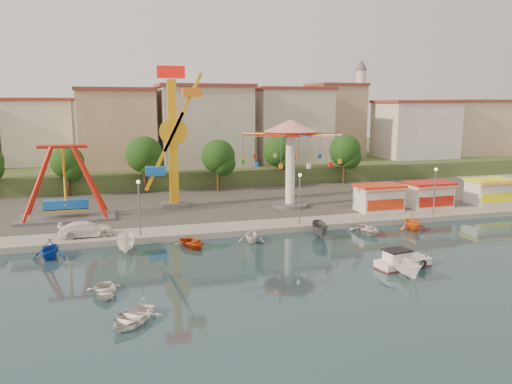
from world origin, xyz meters
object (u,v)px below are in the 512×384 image
object	(u,v)px
pirate_ship_ride	(65,184)
kamikaze_tower	(175,140)
van	(86,229)
skiff	(406,267)
rowboat_a	(105,290)
wave_swinger	(291,143)
cabin_motorboat	(402,262)

from	to	relation	value
pirate_ship_ride	kamikaze_tower	world-z (taller)	kamikaze_tower
kamikaze_tower	van	bearing A→B (deg)	-131.40
skiff	pirate_ship_ride	bearing A→B (deg)	140.07
rowboat_a	van	xyz separation A→B (m)	(-1.73, 14.02, 0.97)
pirate_ship_ride	wave_swinger	size ratio (longest dim) A/B	0.86
rowboat_a	cabin_motorboat	bearing A→B (deg)	-3.91
pirate_ship_ride	van	world-z (taller)	pirate_ship_ride
pirate_ship_ride	rowboat_a	world-z (taller)	pirate_ship_ride
wave_swinger	cabin_motorboat	distance (m)	23.37
wave_swinger	rowboat_a	size ratio (longest dim) A/B	3.56
wave_swinger	skiff	world-z (taller)	wave_swinger
cabin_motorboat	skiff	distance (m)	2.21
pirate_ship_ride	rowboat_a	bearing A→B (deg)	-79.55
wave_swinger	van	distance (m)	25.09
pirate_ship_ride	cabin_motorboat	bearing A→B (deg)	-40.09
rowboat_a	skiff	size ratio (longest dim) A/B	0.89
kamikaze_tower	wave_swinger	bearing A→B (deg)	-15.29
pirate_ship_ride	van	size ratio (longest dim) A/B	2.04
rowboat_a	skiff	bearing A→B (deg)	-9.20
kamikaze_tower	van	size ratio (longest dim) A/B	3.37
cabin_motorboat	van	size ratio (longest dim) A/B	0.97
kamikaze_tower	skiff	size ratio (longest dim) A/B	4.52
pirate_ship_ride	skiff	distance (m)	35.87
kamikaze_tower	van	world-z (taller)	kamikaze_tower
kamikaze_tower	wave_swinger	xyz separation A→B (m)	(13.09, -3.58, -0.36)
cabin_motorboat	skiff	bearing A→B (deg)	-123.84
pirate_ship_ride	skiff	xyz separation A→B (m)	(25.90, -24.55, -3.69)
pirate_ship_ride	skiff	world-z (taller)	pirate_ship_ride
skiff	van	xyz separation A→B (m)	(-23.54, 16.43, 0.61)
cabin_motorboat	van	xyz separation A→B (m)	(-24.43, 14.43, 0.89)
wave_swinger	skiff	size ratio (longest dim) A/B	3.18
rowboat_a	skiff	xyz separation A→B (m)	(21.81, -2.41, 0.37)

